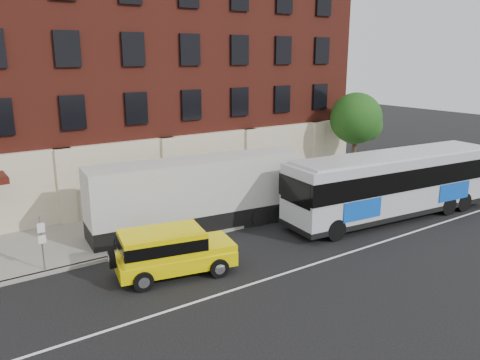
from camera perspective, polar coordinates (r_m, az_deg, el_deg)
ground at (r=20.25m, az=6.80°, el=-11.33°), size 120.00×120.00×0.00m
sidewalk at (r=27.11m, az=-5.79°, el=-4.30°), size 60.00×6.00×0.15m
kerb at (r=24.66m, az=-2.42°, el=-6.18°), size 60.00×0.25×0.15m
lane_line at (r=20.59m, az=5.87°, el=-10.83°), size 60.00×0.12×0.01m
building at (r=32.86m, az=-12.95°, el=12.09°), size 30.00×12.10×15.00m
sign_pole at (r=21.39m, az=-22.52°, el=-6.73°), size 0.30×0.20×2.50m
street_tree at (r=34.81m, az=13.70°, el=6.92°), size 3.60×3.60×6.20m
city_bus at (r=27.83m, az=17.85°, el=-0.25°), size 13.57×4.10×3.66m
yellow_suv at (r=20.02m, az=-8.39°, el=-8.20°), size 5.25×2.98×1.95m
shipping_container at (r=24.81m, az=-5.12°, el=-1.80°), size 11.34×3.45×3.72m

